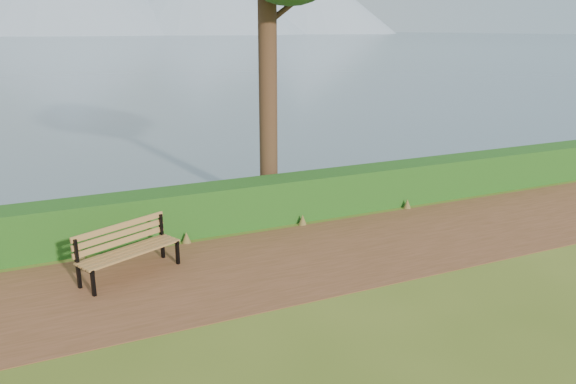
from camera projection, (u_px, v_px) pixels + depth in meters
name	position (u px, v px, depth m)	size (l,w,h in m)	color
ground	(274.00, 271.00, 10.38)	(140.00, 140.00, 0.00)	#46601B
path	(267.00, 265.00, 10.64)	(40.00, 3.40, 0.01)	brown
hedge	(227.00, 206.00, 12.51)	(32.00, 0.85, 1.00)	#144814
water	(31.00, 38.00, 237.13)	(700.00, 510.00, 0.00)	slate
bench	(126.00, 246.00, 10.09)	(1.94, 1.27, 0.94)	black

